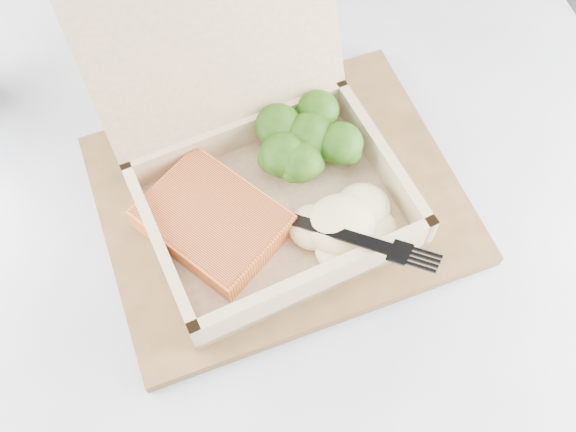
{
  "coord_description": "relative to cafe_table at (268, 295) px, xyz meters",
  "views": [
    {
      "loc": [
        0.49,
        -0.55,
        1.3
      ],
      "look_at": [
        0.47,
        -0.28,
        0.79
      ],
      "focal_mm": 40.0,
      "sensor_mm": 36.0,
      "label": 1
    }
  ],
  "objects": [
    {
      "name": "plastic_fork",
      "position": [
        0.05,
        -0.03,
        0.25
      ],
      "size": [
        0.14,
        0.08,
        0.03
      ],
      "rotation": [
        0.0,
        0.0,
        4.28
      ],
      "color": "black",
      "rests_on": "mashed_potatoes"
    },
    {
      "name": "receipt",
      "position": [
        -0.03,
        0.22,
        0.19
      ],
      "size": [
        0.11,
        0.15,
        0.0
      ],
      "primitive_type": "cube",
      "rotation": [
        0.0,
        0.0,
        0.38
      ],
      "color": "white",
      "rests_on": "cafe_table"
    },
    {
      "name": "salmon_fillet",
      "position": [
        -0.04,
        -0.02,
        0.23
      ],
      "size": [
        0.15,
        0.15,
        0.03
      ],
      "primitive_type": "cube",
      "rotation": [
        0.0,
        0.0,
        0.94
      ],
      "color": "orange",
      "rests_on": "takeout_container"
    },
    {
      "name": "serving_tray",
      "position": [
        0.02,
        0.02,
        0.2
      ],
      "size": [
        0.42,
        0.38,
        0.01
      ],
      "primitive_type": "cube",
      "rotation": [
        0.0,
        0.0,
        0.4
      ],
      "color": "brown",
      "rests_on": "cafe_table"
    },
    {
      "name": "floor",
      "position": [
        -0.45,
        0.27,
        -0.55
      ],
      "size": [
        4.0,
        4.0,
        0.0
      ],
      "primitive_type": "plane",
      "color": "gray",
      "rests_on": "ground"
    },
    {
      "name": "cafe_table",
      "position": [
        0.0,
        0.0,
        0.0
      ],
      "size": [
        1.07,
        1.07,
        0.75
      ],
      "rotation": [
        0.0,
        0.0,
        0.31
      ],
      "color": "black",
      "rests_on": "floor"
    },
    {
      "name": "broccoli_pile",
      "position": [
        0.04,
        0.07,
        0.24
      ],
      "size": [
        0.11,
        0.11,
        0.04
      ],
      "primitive_type": null,
      "color": "#366817",
      "rests_on": "takeout_container"
    },
    {
      "name": "takeout_container",
      "position": [
        -0.01,
        0.04,
        0.26
      ],
      "size": [
        0.32,
        0.33,
        0.21
      ],
      "rotation": [
        0.0,
        0.0,
        0.49
      ],
      "color": "tan",
      "rests_on": "serving_tray"
    },
    {
      "name": "mashed_potatoes",
      "position": [
        0.07,
        -0.02,
        0.24
      ],
      "size": [
        0.1,
        0.09,
        0.04
      ],
      "primitive_type": "ellipsoid",
      "color": "beige",
      "rests_on": "takeout_container"
    }
  ]
}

